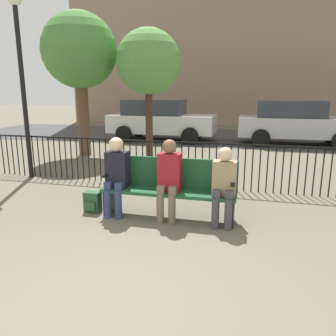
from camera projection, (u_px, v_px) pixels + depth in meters
The scene contains 14 objects.
ground_plane at pixel (103, 312), 2.93m from camera, with size 80.00×80.00×0.00m, color #605B4C.
park_bench at pixel (169, 185), 5.08m from camera, with size 2.08×0.45×0.92m.
seated_person_0 at pixel (116, 172), 5.12m from camera, with size 0.34×0.39×1.24m.
seated_person_1 at pixel (169, 176), 4.91m from camera, with size 0.34×0.39×1.24m.
seated_person_2 at pixel (224, 182), 4.71m from camera, with size 0.34×0.39×1.16m.
backpack at pixel (93, 202), 5.36m from camera, with size 0.26×0.20×0.33m.
fence_railing at pixel (189, 161), 6.63m from camera, with size 9.01×0.03×0.95m.
tree_0 at pixel (148, 62), 9.29m from camera, with size 1.84×1.84×3.68m.
tree_2 at pixel (79, 52), 9.58m from camera, with size 2.19×2.19×4.20m.
lamp_post at pixel (20, 61), 6.97m from camera, with size 0.28×0.28×3.92m.
street_surface at pixel (224, 137), 14.24m from camera, with size 24.00×6.00×0.01m.
parked_car_0 at pixel (160, 119), 13.12m from camera, with size 4.20×1.94×1.62m.
parked_car_1 at pixel (296, 122), 11.92m from camera, with size 4.20×1.94×1.62m.
building_facade at pixel (240, 5), 20.16m from camera, with size 20.00×6.00×14.26m.
Camera 1 is at (1.20, -2.33, 1.92)m, focal length 35.00 mm.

